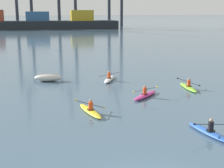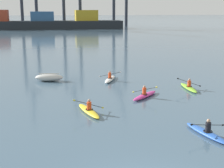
{
  "view_description": "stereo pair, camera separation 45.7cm",
  "coord_description": "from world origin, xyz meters",
  "views": [
    {
      "loc": [
        -3.63,
        -9.77,
        6.58
      ],
      "look_at": [
        1.88,
        15.61,
        0.6
      ],
      "focal_mm": 51.78,
      "sensor_mm": 36.0,
      "label": 1
    },
    {
      "loc": [
        -3.18,
        -9.87,
        6.58
      ],
      "look_at": [
        1.88,
        15.61,
        0.6
      ],
      "focal_mm": 51.78,
      "sensor_mm": 36.0,
      "label": 2
    }
  ],
  "objects": [
    {
      "name": "kayak_magenta",
      "position": [
        3.98,
        13.21,
        0.17
      ],
      "size": [
        2.85,
        2.8,
        1.02
      ],
      "color": "#C13384",
      "rests_on": "ground"
    },
    {
      "name": "container_barge",
      "position": [
        -4.69,
        107.16,
        2.27
      ],
      "size": [
        55.75,
        8.38,
        6.6
      ],
      "color": "#1E2328",
      "rests_on": "ground"
    },
    {
      "name": "kayak_white",
      "position": [
        2.48,
        19.64,
        0.17
      ],
      "size": [
        2.07,
        3.36,
        0.95
      ],
      "color": "silver",
      "rests_on": "ground"
    },
    {
      "name": "capsized_dinghy",
      "position": [
        -3.21,
        20.54,
        0.35
      ],
      "size": [
        2.76,
        1.59,
        0.76
      ],
      "color": "beige",
      "rests_on": "ground"
    },
    {
      "name": "kayak_lime",
      "position": [
        8.38,
        14.96,
        0.17
      ],
      "size": [
        2.19,
        3.43,
        1.04
      ],
      "color": "#7ABC2D",
      "rests_on": "ground"
    },
    {
      "name": "kayak_blue",
      "position": [
        4.96,
        5.1,
        0.17
      ],
      "size": [
        2.23,
        3.45,
        0.95
      ],
      "color": "#2856B2",
      "rests_on": "ground"
    },
    {
      "name": "kayak_yellow",
      "position": [
        -0.75,
        10.19,
        0.17
      ],
      "size": [
        2.12,
        3.45,
        1.07
      ],
      "color": "yellow",
      "rests_on": "ground"
    }
  ]
}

